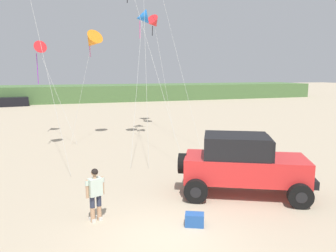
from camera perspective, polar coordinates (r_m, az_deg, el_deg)
ground_plane at (r=9.56m, az=-0.15°, el=-18.93°), size 220.00×220.00×0.00m
dune_ridge at (r=53.81m, az=-20.09°, el=5.29°), size 90.00×9.23×2.45m
jeep at (r=12.48m, az=12.95°, el=-6.34°), size 5.00×4.03×2.26m
person_watching at (r=10.39m, az=-12.56°, el=-11.10°), size 0.59×0.41×1.67m
cooler_box at (r=10.16m, az=4.65°, el=-15.94°), size 0.66×0.56×0.38m
distant_sedan at (r=48.52m, az=-25.61°, el=3.81°), size 4.40×2.28×1.20m
kite_pink_ribbon at (r=24.62m, az=-21.61°, el=12.30°), size 2.68×4.32×6.60m
kite_white_parafoil at (r=22.86m, az=-13.11°, el=14.15°), size 2.44×2.56×7.31m
kite_purple_stunt at (r=21.50m, az=-4.53°, el=18.30°), size 2.65×6.40×8.37m
kite_yellow_diamond at (r=26.23m, az=-2.41°, el=17.48°), size 1.56×4.72×8.85m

